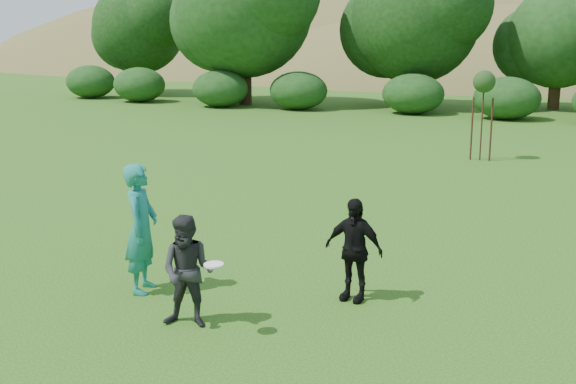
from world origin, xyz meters
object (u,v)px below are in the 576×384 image
at_px(sapling, 484,84).
at_px(player_teal, 141,228).
at_px(player_grey, 188,272).
at_px(player_black, 354,249).

bearing_deg(sapling, player_teal, -102.16).
distance_m(player_grey, player_black, 2.60).
height_order(player_teal, sapling, sapling).
relative_size(player_grey, player_black, 0.99).
height_order(player_teal, player_black, player_teal).
relative_size(player_teal, player_grey, 1.29).
height_order(player_black, sapling, sapling).
bearing_deg(player_black, sapling, 97.22).
xyz_separation_m(player_teal, sapling, (3.06, 14.21, 1.39)).
bearing_deg(player_teal, sapling, -28.93).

